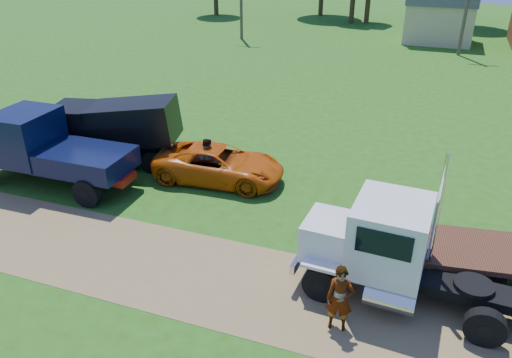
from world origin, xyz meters
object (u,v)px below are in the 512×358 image
(white_semi_tractor, at_px, (391,250))
(orange_pickup, at_px, (219,164))
(navy_truck, at_px, (43,149))
(spectator_a, at_px, (340,299))
(black_dump_truck, at_px, (107,127))

(white_semi_tractor, relative_size, orange_pickup, 1.37)
(navy_truck, bearing_deg, spectator_a, -18.64)
(navy_truck, distance_m, orange_pickup, 7.36)
(navy_truck, height_order, orange_pickup, navy_truck)
(orange_pickup, distance_m, spectator_a, 9.72)
(black_dump_truck, relative_size, navy_truck, 0.99)
(black_dump_truck, distance_m, navy_truck, 3.07)
(white_semi_tractor, height_order, spectator_a, white_semi_tractor)
(spectator_a, bearing_deg, orange_pickup, 127.77)
(white_semi_tractor, height_order, orange_pickup, white_semi_tractor)
(black_dump_truck, distance_m, orange_pickup, 5.61)
(black_dump_truck, relative_size, orange_pickup, 1.31)
(white_semi_tractor, xyz_separation_m, orange_pickup, (-7.71, 5.15, -0.78))
(white_semi_tractor, bearing_deg, black_dump_truck, 161.95)
(orange_pickup, bearing_deg, black_dump_truck, 85.55)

